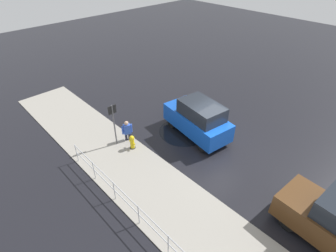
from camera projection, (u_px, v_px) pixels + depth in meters
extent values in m
plane|color=black|center=(215.00, 147.00, 13.65)|extent=(60.00, 60.00, 0.00)
cube|color=gray|center=(154.00, 190.00, 11.28)|extent=(24.00, 3.20, 0.04)
cube|color=blue|center=(197.00, 122.00, 14.18)|extent=(4.10, 2.24, 0.99)
cube|color=#1E232B|center=(202.00, 110.00, 13.46)|extent=(2.53, 1.81, 0.77)
cylinder|color=black|center=(172.00, 122.00, 14.99)|extent=(0.63, 0.30, 0.60)
cylinder|color=black|center=(191.00, 115.00, 15.66)|extent=(0.63, 0.30, 0.60)
cylinder|color=black|center=(202.00, 146.00, 13.27)|extent=(0.63, 0.30, 0.60)
cylinder|color=black|center=(222.00, 136.00, 13.95)|extent=(0.63, 0.30, 0.60)
cylinder|color=black|center=(287.00, 223.00, 9.66)|extent=(0.61, 0.26, 0.60)
cylinder|color=black|center=(307.00, 202.00, 10.42)|extent=(0.61, 0.26, 0.60)
cylinder|color=gold|center=(132.00, 144.00, 13.41)|extent=(0.22, 0.22, 0.62)
sphere|color=gold|center=(132.00, 138.00, 13.20)|extent=(0.26, 0.26, 0.26)
cylinder|color=gold|center=(134.00, 144.00, 13.27)|extent=(0.10, 0.09, 0.09)
cylinder|color=gold|center=(130.00, 141.00, 13.46)|extent=(0.10, 0.09, 0.09)
cylinder|color=#2D2D2D|center=(133.00, 148.00, 13.57)|extent=(0.31, 0.31, 0.06)
cube|color=blue|center=(127.00, 129.00, 13.74)|extent=(0.34, 0.42, 0.55)
sphere|color=tan|center=(126.00, 123.00, 13.51)|extent=(0.22, 0.22, 0.22)
cylinder|color=#1E1E2D|center=(129.00, 136.00, 14.06)|extent=(0.13, 0.13, 0.45)
cylinder|color=#1E1E2D|center=(126.00, 137.00, 13.99)|extent=(0.13, 0.13, 0.45)
cylinder|color=blue|center=(131.00, 128.00, 13.82)|extent=(0.09, 0.09, 0.50)
cylinder|color=blue|center=(123.00, 130.00, 13.65)|extent=(0.09, 0.09, 0.50)
cylinder|color=#B7BABF|center=(168.00, 245.00, 8.74)|extent=(0.04, 0.04, 1.05)
cylinder|color=#B7BABF|center=(139.00, 215.00, 9.67)|extent=(0.04, 0.04, 1.05)
cylinder|color=#B7BABF|center=(114.00, 191.00, 10.61)|extent=(0.04, 0.04, 1.05)
cylinder|color=#B7BABF|center=(94.00, 170.00, 11.55)|extent=(0.04, 0.04, 1.05)
cylinder|color=#B7BABF|center=(77.00, 153.00, 12.49)|extent=(0.04, 0.04, 1.05)
cylinder|color=#B7BABF|center=(125.00, 194.00, 9.87)|extent=(7.93, 0.04, 0.04)
cylinder|color=#B7BABF|center=(126.00, 202.00, 10.11)|extent=(7.93, 0.04, 0.04)
cylinder|color=#4C4C51|center=(114.00, 126.00, 13.16)|extent=(0.07, 0.07, 2.40)
cube|color=black|center=(112.00, 110.00, 12.61)|extent=(0.04, 0.44, 0.44)
cylinder|color=black|center=(183.00, 132.00, 14.77)|extent=(2.72, 2.72, 0.01)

